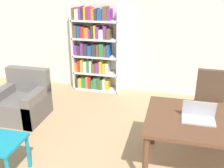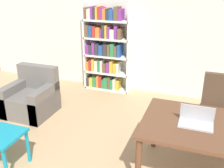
{
  "view_description": "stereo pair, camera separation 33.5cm",
  "coord_description": "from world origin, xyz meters",
  "px_view_note": "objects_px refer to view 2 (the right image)",
  "views": [
    {
      "loc": [
        0.62,
        -0.67,
        2.22
      ],
      "look_at": [
        -0.13,
        2.35,
        0.97
      ],
      "focal_mm": 42.0,
      "sensor_mm": 36.0,
      "label": 1
    },
    {
      "loc": [
        0.94,
        -0.58,
        2.22
      ],
      "look_at": [
        -0.13,
        2.35,
        0.97
      ],
      "focal_mm": 42.0,
      "sensor_mm": 36.0,
      "label": 2
    }
  ],
  "objects_px": {
    "desk": "(209,132)",
    "armchair": "(32,99)",
    "bookshelf": "(105,50)",
    "laptop": "(196,121)",
    "office_chair": "(215,111)"
  },
  "relations": [
    {
      "from": "desk",
      "to": "armchair",
      "type": "distance_m",
      "value": 3.02
    },
    {
      "from": "armchair",
      "to": "bookshelf",
      "type": "distance_m",
      "value": 1.79
    },
    {
      "from": "desk",
      "to": "laptop",
      "type": "distance_m",
      "value": 0.2
    },
    {
      "from": "office_chair",
      "to": "armchair",
      "type": "height_order",
      "value": "office_chair"
    },
    {
      "from": "desk",
      "to": "office_chair",
      "type": "bearing_deg",
      "value": 84.2
    },
    {
      "from": "armchair",
      "to": "office_chair",
      "type": "bearing_deg",
      "value": 4.22
    },
    {
      "from": "bookshelf",
      "to": "laptop",
      "type": "bearing_deg",
      "value": -48.64
    },
    {
      "from": "desk",
      "to": "laptop",
      "type": "bearing_deg",
      "value": -167.67
    },
    {
      "from": "office_chair",
      "to": "bookshelf",
      "type": "bearing_deg",
      "value": 150.21
    },
    {
      "from": "laptop",
      "to": "office_chair",
      "type": "distance_m",
      "value": 1.04
    },
    {
      "from": "office_chair",
      "to": "armchair",
      "type": "distance_m",
      "value": 3.03
    },
    {
      "from": "desk",
      "to": "bookshelf",
      "type": "height_order",
      "value": "bookshelf"
    },
    {
      "from": "desk",
      "to": "armchair",
      "type": "height_order",
      "value": "armchair"
    },
    {
      "from": "laptop",
      "to": "armchair",
      "type": "height_order",
      "value": "laptop"
    },
    {
      "from": "armchair",
      "to": "desk",
      "type": "bearing_deg",
      "value": -13.62
    }
  ]
}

